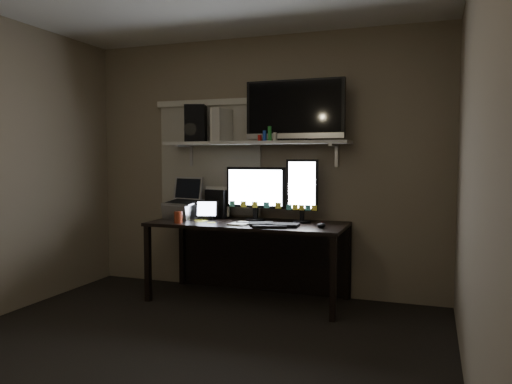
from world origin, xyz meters
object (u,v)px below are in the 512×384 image
at_px(monitor_landscape, 256,193).
at_px(laptop, 182,198).
at_px(monitor_portrait, 302,191).
at_px(mouse, 321,225).
at_px(keyboard, 274,225).
at_px(desk, 252,239).
at_px(cup, 178,217).
at_px(game_console, 222,125).
at_px(tablet, 207,210).
at_px(tv, 295,110).
at_px(speaker, 196,124).

relative_size(monitor_landscape, laptop, 1.50).
distance_m(monitor_portrait, mouse, 0.45).
bearing_deg(mouse, keyboard, 172.50).
height_order(desk, keyboard, keyboard).
xyz_separation_m(laptop, cup, (0.13, -0.34, -0.14)).
bearing_deg(game_console, monitor_landscape, 3.48).
xyz_separation_m(tablet, cup, (-0.15, -0.31, -0.04)).
xyz_separation_m(monitor_landscape, mouse, (0.69, -0.27, -0.24)).
xyz_separation_m(tv, speaker, (-1.01, 0.01, -0.10)).
bearing_deg(game_console, monitor_portrait, 7.10).
height_order(monitor_portrait, laptop, monitor_portrait).
xyz_separation_m(tablet, game_console, (0.09, 0.16, 0.82)).
xyz_separation_m(monitor_portrait, tv, (-0.08, 0.04, 0.73)).
bearing_deg(monitor_portrait, monitor_landscape, 177.78).
bearing_deg(game_console, tablet, -108.28).
relative_size(monitor_portrait, mouse, 5.10).
bearing_deg(speaker, tv, -19.83).
bearing_deg(mouse, cup, 171.10).
relative_size(monitor_portrait, keyboard, 1.31).
bearing_deg(monitor_portrait, cup, -160.05).
xyz_separation_m(monitor_landscape, cup, (-0.60, -0.42, -0.21)).
relative_size(tablet, speaker, 0.60).
bearing_deg(tv, game_console, 179.89).
relative_size(monitor_landscape, cup, 5.48).
xyz_separation_m(monitor_landscape, laptop, (-0.73, -0.08, -0.06)).
relative_size(tablet, game_console, 0.67).
distance_m(tv, speaker, 1.02).
xyz_separation_m(desk, keyboard, (0.30, -0.29, 0.19)).
relative_size(monitor_landscape, speaker, 1.65).
bearing_deg(laptop, game_console, 33.17).
xyz_separation_m(laptop, game_console, (0.37, 0.13, 0.71)).
xyz_separation_m(monitor_landscape, speaker, (-0.64, 0.04, 0.67)).
bearing_deg(monitor_portrait, desk, -177.67).
distance_m(laptop, tv, 1.39).
relative_size(tv, game_console, 2.90).
height_order(keyboard, mouse, mouse).
bearing_deg(keyboard, desk, 121.51).
xyz_separation_m(mouse, cup, (-1.29, -0.15, 0.03)).
bearing_deg(monitor_landscape, speaker, -179.76).
bearing_deg(keyboard, cup, 171.22).
bearing_deg(cup, mouse, 6.73).
xyz_separation_m(monitor_landscape, tablet, (-0.45, -0.11, -0.17)).
bearing_deg(tv, cup, -153.92).
bearing_deg(tablet, cup, -131.80).
distance_m(mouse, tv, 1.10).
relative_size(monitor_portrait, speaker, 1.64).
xyz_separation_m(keyboard, laptop, (-1.02, 0.24, 0.18)).
relative_size(desk, speaker, 4.99).
height_order(monitor_landscape, cup, monitor_landscape).
distance_m(desk, speaker, 1.27).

